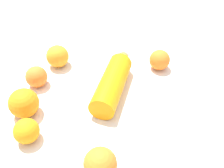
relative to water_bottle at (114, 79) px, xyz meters
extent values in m
plane|color=silver|center=(-0.03, 0.05, -0.04)|extent=(2.40, 2.40, 0.00)
cylinder|color=orange|center=(-0.02, 0.01, 0.00)|extent=(0.24, 0.14, 0.07)
cone|color=orange|center=(0.11, -0.03, 0.00)|extent=(0.06, 0.08, 0.07)
cylinder|color=white|center=(0.14, -0.04, 0.00)|extent=(0.03, 0.04, 0.03)
sphere|color=orange|center=(0.10, -0.16, 0.00)|extent=(0.07, 0.07, 0.07)
sphere|color=orange|center=(0.13, 0.19, 0.00)|extent=(0.08, 0.08, 0.08)
sphere|color=orange|center=(0.02, 0.25, 0.00)|extent=(0.07, 0.07, 0.07)
sphere|color=orange|center=(-0.29, 0.04, 0.00)|extent=(0.08, 0.08, 0.08)
sphere|color=orange|center=(-0.10, 0.25, 0.00)|extent=(0.08, 0.08, 0.08)
sphere|color=orange|center=(-0.19, 0.23, 0.00)|extent=(0.07, 0.07, 0.07)
cube|color=#99BFD8|center=(-0.26, -0.21, -0.03)|extent=(0.18, 0.19, 0.01)
camera|label=1|loc=(-0.57, 0.02, 0.49)|focal=38.42mm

